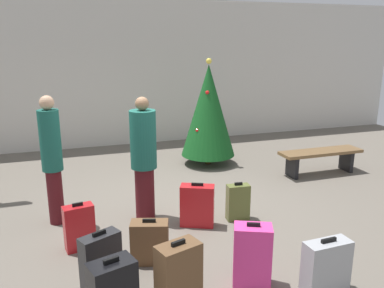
{
  "coord_description": "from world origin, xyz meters",
  "views": [
    {
      "loc": [
        -1.44,
        -5.47,
        2.59
      ],
      "look_at": [
        0.56,
        0.62,
        0.9
      ],
      "focal_mm": 36.9,
      "sensor_mm": 36.0,
      "label": 1
    }
  ],
  "objects_px": {
    "waiting_bench": "(321,156)",
    "suitcase_5": "(252,256)",
    "traveller_1": "(144,156)",
    "suitcase_6": "(101,266)",
    "holiday_tree": "(208,111)",
    "suitcase_8": "(197,206)",
    "traveller_0": "(52,157)",
    "suitcase_2": "(179,280)",
    "suitcase_7": "(326,268)",
    "suitcase_4": "(238,202)",
    "suitcase_3": "(150,242)",
    "suitcase_1": "(79,227)"
  },
  "relations": [
    {
      "from": "waiting_bench",
      "to": "suitcase_5",
      "type": "relative_size",
      "value": 2.3
    },
    {
      "from": "traveller_1",
      "to": "suitcase_6",
      "type": "relative_size",
      "value": 2.48
    },
    {
      "from": "holiday_tree",
      "to": "suitcase_8",
      "type": "height_order",
      "value": "holiday_tree"
    },
    {
      "from": "traveller_0",
      "to": "suitcase_6",
      "type": "height_order",
      "value": "traveller_0"
    },
    {
      "from": "suitcase_2",
      "to": "suitcase_8",
      "type": "distance_m",
      "value": 1.93
    },
    {
      "from": "suitcase_8",
      "to": "traveller_1",
      "type": "bearing_deg",
      "value": 143.27
    },
    {
      "from": "suitcase_5",
      "to": "suitcase_6",
      "type": "relative_size",
      "value": 1.0
    },
    {
      "from": "suitcase_6",
      "to": "suitcase_7",
      "type": "relative_size",
      "value": 1.17
    },
    {
      "from": "suitcase_4",
      "to": "suitcase_7",
      "type": "distance_m",
      "value": 1.91
    },
    {
      "from": "suitcase_2",
      "to": "suitcase_7",
      "type": "distance_m",
      "value": 1.57
    },
    {
      "from": "suitcase_2",
      "to": "suitcase_6",
      "type": "distance_m",
      "value": 0.86
    },
    {
      "from": "suitcase_2",
      "to": "suitcase_4",
      "type": "xyz_separation_m",
      "value": [
        1.43,
        1.75,
        -0.1
      ]
    },
    {
      "from": "suitcase_3",
      "to": "suitcase_7",
      "type": "relative_size",
      "value": 0.89
    },
    {
      "from": "holiday_tree",
      "to": "traveller_0",
      "type": "bearing_deg",
      "value": -147.35
    },
    {
      "from": "holiday_tree",
      "to": "suitcase_4",
      "type": "relative_size",
      "value": 3.85
    },
    {
      "from": "suitcase_5",
      "to": "suitcase_8",
      "type": "xyz_separation_m",
      "value": [
        -0.09,
        1.54,
        -0.04
      ]
    },
    {
      "from": "waiting_bench",
      "to": "traveller_1",
      "type": "xyz_separation_m",
      "value": [
        -3.72,
        -0.9,
        0.59
      ]
    },
    {
      "from": "traveller_1",
      "to": "suitcase_8",
      "type": "xyz_separation_m",
      "value": [
        0.66,
        -0.49,
        -0.66
      ]
    },
    {
      "from": "waiting_bench",
      "to": "suitcase_6",
      "type": "relative_size",
      "value": 2.29
    },
    {
      "from": "suitcase_3",
      "to": "suitcase_6",
      "type": "distance_m",
      "value": 0.78
    },
    {
      "from": "suitcase_2",
      "to": "suitcase_8",
      "type": "relative_size",
      "value": 1.22
    },
    {
      "from": "holiday_tree",
      "to": "suitcase_2",
      "type": "bearing_deg",
      "value": -113.81
    },
    {
      "from": "holiday_tree",
      "to": "suitcase_5",
      "type": "xyz_separation_m",
      "value": [
        -1.08,
        -4.25,
        -0.82
      ]
    },
    {
      "from": "traveller_0",
      "to": "traveller_1",
      "type": "distance_m",
      "value": 1.28
    },
    {
      "from": "suitcase_3",
      "to": "suitcase_5",
      "type": "xyz_separation_m",
      "value": [
        0.95,
        -0.8,
        0.09
      ]
    },
    {
      "from": "suitcase_2",
      "to": "waiting_bench",
      "type": "bearing_deg",
      "value": 39.15
    },
    {
      "from": "waiting_bench",
      "to": "suitcase_8",
      "type": "xyz_separation_m",
      "value": [
        -3.07,
        -1.39,
        -0.06
      ]
    },
    {
      "from": "suitcase_8",
      "to": "suitcase_5",
      "type": "bearing_deg",
      "value": -86.5
    },
    {
      "from": "holiday_tree",
      "to": "suitcase_4",
      "type": "height_order",
      "value": "holiday_tree"
    },
    {
      "from": "suitcase_2",
      "to": "suitcase_3",
      "type": "distance_m",
      "value": 1.02
    },
    {
      "from": "suitcase_2",
      "to": "suitcase_5",
      "type": "distance_m",
      "value": 0.91
    },
    {
      "from": "suitcase_3",
      "to": "suitcase_8",
      "type": "bearing_deg",
      "value": 41.01
    },
    {
      "from": "suitcase_2",
      "to": "suitcase_5",
      "type": "xyz_separation_m",
      "value": [
        0.89,
        0.21,
        -0.03
      ]
    },
    {
      "from": "suitcase_8",
      "to": "suitcase_6",
      "type": "bearing_deg",
      "value": -140.09
    },
    {
      "from": "suitcase_2",
      "to": "suitcase_5",
      "type": "height_order",
      "value": "suitcase_2"
    },
    {
      "from": "suitcase_1",
      "to": "suitcase_6",
      "type": "relative_size",
      "value": 0.85
    },
    {
      "from": "suitcase_5",
      "to": "suitcase_8",
      "type": "distance_m",
      "value": 1.54
    },
    {
      "from": "suitcase_5",
      "to": "traveller_0",
      "type": "bearing_deg",
      "value": 131.59
    },
    {
      "from": "traveller_0",
      "to": "traveller_1",
      "type": "height_order",
      "value": "traveller_0"
    },
    {
      "from": "waiting_bench",
      "to": "suitcase_6",
      "type": "xyz_separation_m",
      "value": [
        -4.53,
        -2.61,
        -0.02
      ]
    },
    {
      "from": "suitcase_2",
      "to": "suitcase_8",
      "type": "height_order",
      "value": "suitcase_2"
    },
    {
      "from": "traveller_0",
      "to": "suitcase_5",
      "type": "bearing_deg",
      "value": -48.41
    },
    {
      "from": "holiday_tree",
      "to": "suitcase_7",
      "type": "distance_m",
      "value": 4.72
    },
    {
      "from": "suitcase_3",
      "to": "suitcase_4",
      "type": "relative_size",
      "value": 0.96
    },
    {
      "from": "suitcase_7",
      "to": "traveller_1",
      "type": "bearing_deg",
      "value": 120.61
    },
    {
      "from": "suitcase_5",
      "to": "suitcase_8",
      "type": "relative_size",
      "value": 1.14
    },
    {
      "from": "suitcase_4",
      "to": "suitcase_5",
      "type": "bearing_deg",
      "value": -109.4
    },
    {
      "from": "suitcase_4",
      "to": "suitcase_5",
      "type": "height_order",
      "value": "suitcase_5"
    },
    {
      "from": "suitcase_2",
      "to": "suitcase_4",
      "type": "relative_size",
      "value": 1.36
    },
    {
      "from": "traveller_0",
      "to": "suitcase_4",
      "type": "relative_size",
      "value": 3.21
    }
  ]
}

